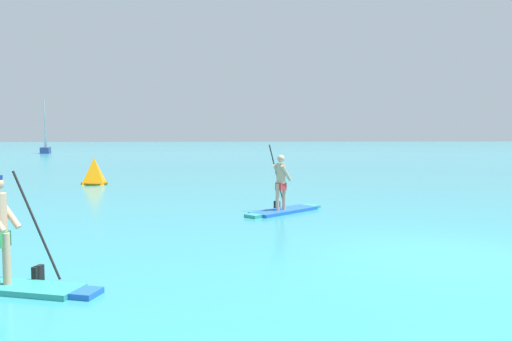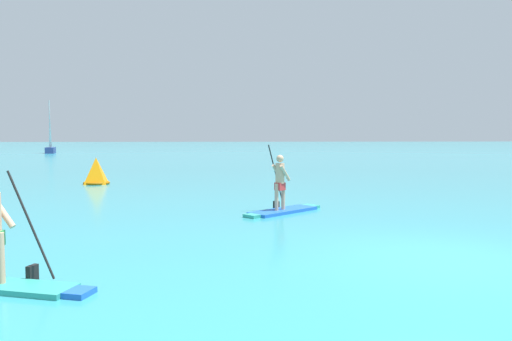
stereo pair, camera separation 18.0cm
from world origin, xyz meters
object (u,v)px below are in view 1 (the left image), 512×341
at_px(paddleboarder_mid_center, 283,200).
at_px(paddleboarder_near_left, 0,261).
at_px(sailboat_left_horizon, 45,146).
at_px(race_marker_buoy, 94,172).

bearing_deg(paddleboarder_mid_center, paddleboarder_near_left, -168.22).
height_order(paddleboarder_mid_center, sailboat_left_horizon, sailboat_left_horizon).
xyz_separation_m(paddleboarder_mid_center, sailboat_left_horizon, (-23.52, 54.74, 0.60)).
relative_size(paddleboarder_mid_center, race_marker_buoy, 1.80).
relative_size(paddleboarder_mid_center, sailboat_left_horizon, 0.35).
bearing_deg(sailboat_left_horizon, paddleboarder_mid_center, -168.96).
distance_m(paddleboarder_mid_center, sailboat_left_horizon, 59.58).
bearing_deg(paddleboarder_near_left, paddleboarder_mid_center, 70.80).
xyz_separation_m(race_marker_buoy, sailboat_left_horizon, (-16.18, 45.42, 0.42)).
bearing_deg(paddleboarder_near_left, race_marker_buoy, 116.89).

